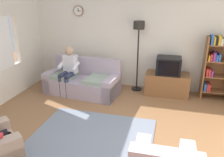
# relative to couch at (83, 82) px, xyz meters

# --- Properties ---
(ground_plane) EXTENTS (12.00, 12.00, 0.00)m
(ground_plane) POSITION_rel_couch_xyz_m (1.18, -1.78, -0.31)
(ground_plane) COLOR #8C603D
(back_wall_assembly) EXTENTS (6.20, 0.17, 2.70)m
(back_wall_assembly) POSITION_rel_couch_xyz_m (1.17, 0.88, 1.04)
(back_wall_assembly) COLOR silver
(back_wall_assembly) RESTS_ON ground_plane
(couch) EXTENTS (1.99, 1.08, 0.90)m
(couch) POSITION_rel_couch_xyz_m (0.00, 0.00, 0.00)
(couch) COLOR #A899A8
(couch) RESTS_ON ground_plane
(tv_stand) EXTENTS (1.10, 0.56, 0.56)m
(tv_stand) POSITION_rel_couch_xyz_m (2.15, 0.48, -0.03)
(tv_stand) COLOR brown
(tv_stand) RESTS_ON ground_plane
(tv) EXTENTS (0.60, 0.49, 0.44)m
(tv) POSITION_rel_couch_xyz_m (2.15, 0.45, 0.47)
(tv) COLOR black
(tv) RESTS_ON tv_stand
(bookshelf) EXTENTS (0.68, 0.36, 1.58)m
(bookshelf) POSITION_rel_couch_xyz_m (3.27, 0.55, 0.54)
(bookshelf) COLOR brown
(bookshelf) RESTS_ON ground_plane
(floor_lamp) EXTENTS (0.28, 0.28, 1.85)m
(floor_lamp) POSITION_rel_couch_xyz_m (1.35, 0.57, 1.14)
(floor_lamp) COLOR black
(floor_lamp) RESTS_ON ground_plane
(area_rug) EXTENTS (2.20, 1.70, 0.01)m
(area_rug) POSITION_rel_couch_xyz_m (0.90, -1.82, -0.31)
(area_rug) COLOR slate
(area_rug) RESTS_ON ground_plane
(person_on_couch) EXTENTS (0.54, 0.57, 1.24)m
(person_on_couch) POSITION_rel_couch_xyz_m (-0.34, -0.11, 0.39)
(person_on_couch) COLOR silver
(person_on_couch) RESTS_ON ground_plane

